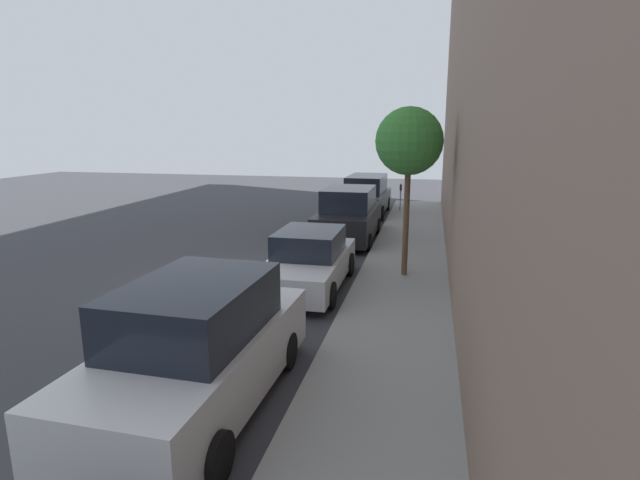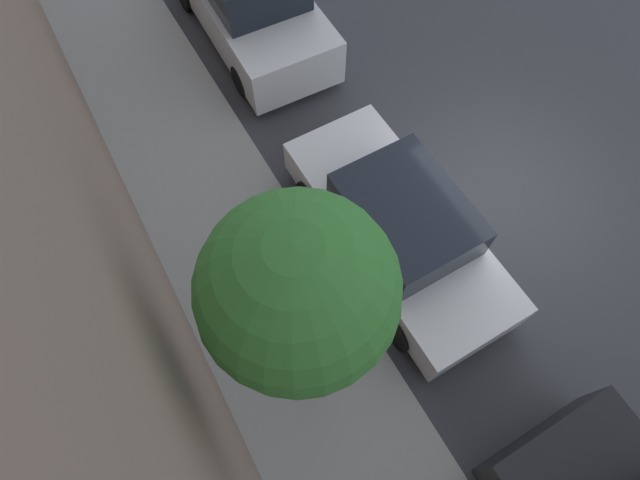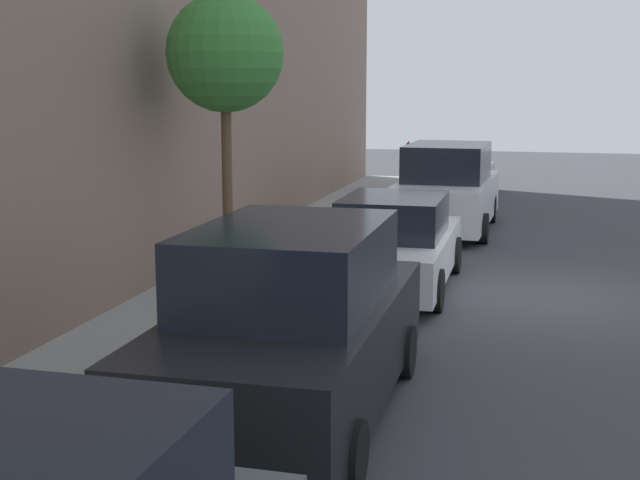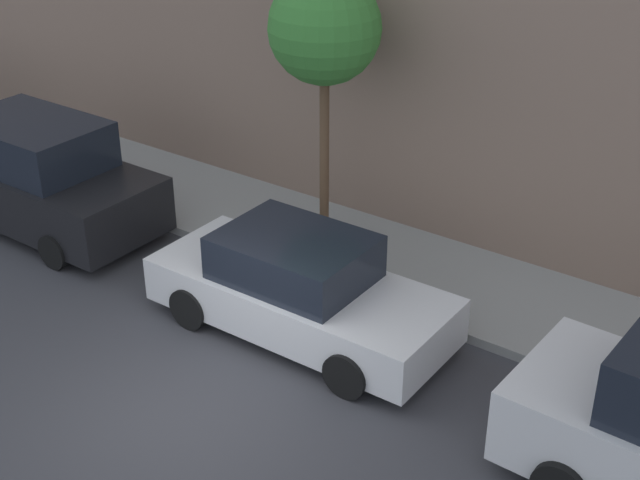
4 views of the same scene
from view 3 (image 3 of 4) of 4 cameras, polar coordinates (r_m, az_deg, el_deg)
ground_plane at (r=14.66m, az=13.83°, el=-3.48°), size 60.00×60.00×0.00m
sidewalk at (r=15.38m, az=-4.08°, el=-2.29°), size 2.47×32.00×0.15m
parked_sedan_nearest at (r=26.45m, az=8.84°, el=4.26°), size 1.92×4.54×1.54m
parked_suv_second at (r=20.48m, az=8.12°, el=3.18°), size 2.10×4.86×1.98m
parked_sedan_third at (r=14.68m, az=4.76°, el=-0.32°), size 1.92×4.51×1.54m
parked_suv_fourth at (r=9.02m, az=-1.86°, el=-5.59°), size 2.08×4.81×1.98m
parking_meter_near at (r=27.01m, az=5.67°, el=5.11°), size 0.11×0.15×1.44m
street_tree at (r=13.80m, az=-6.10°, el=11.70°), size 1.79×1.79×4.54m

